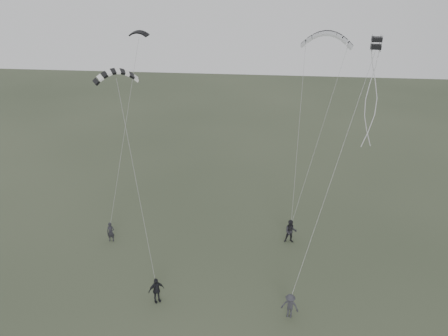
# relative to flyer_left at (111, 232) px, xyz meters

# --- Properties ---
(ground) EXTENTS (140.00, 140.00, 0.00)m
(ground) POSITION_rel_flyer_left_xyz_m (8.05, -4.78, -0.82)
(ground) COLOR #35402B
(ground) RESTS_ON ground
(flyer_left) EXTENTS (0.62, 0.42, 1.64)m
(flyer_left) POSITION_rel_flyer_left_xyz_m (0.00, 0.00, 0.00)
(flyer_left) COLOR black
(flyer_left) RESTS_ON ground
(flyer_right) EXTENTS (1.00, 0.81, 1.97)m
(flyer_right) POSITION_rel_flyer_left_xyz_m (14.25, 1.47, 0.17)
(flyer_right) COLOR black
(flyer_right) RESTS_ON ground
(flyer_center) EXTENTS (1.11, 0.97, 1.79)m
(flyer_center) POSITION_rel_flyer_left_xyz_m (5.44, -6.52, 0.08)
(flyer_center) COLOR black
(flyer_center) RESTS_ON ground
(flyer_far) EXTENTS (1.21, 0.87, 1.69)m
(flyer_far) POSITION_rel_flyer_left_xyz_m (14.02, -6.95, 0.02)
(flyer_far) COLOR #2E2E34
(flyer_far) RESTS_ON ground
(kite_dark_small) EXTENTS (1.71, 0.99, 0.64)m
(kite_dark_small) POSITION_rel_flyer_left_xyz_m (1.79, 5.62, 14.73)
(kite_dark_small) COLOR black
(kite_dark_small) RESTS_ON flyer_left
(kite_pale_large) EXTENTS (4.41, 1.95, 1.87)m
(kite_pale_large) POSITION_rel_flyer_left_xyz_m (16.55, 9.32, 14.40)
(kite_pale_large) COLOR #A9ABAE
(kite_pale_large) RESTS_ON flyer_right
(kite_striped) EXTENTS (2.95, 2.21, 1.26)m
(kite_striped) POSITION_rel_flyer_left_xyz_m (2.20, -1.22, 13.08)
(kite_striped) COLOR black
(kite_striped) RESTS_ON flyer_center
(kite_box) EXTENTS (0.64, 0.67, 0.72)m
(kite_box) POSITION_rel_flyer_left_xyz_m (18.44, -0.43, 15.00)
(kite_box) COLOR black
(kite_box) RESTS_ON flyer_far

